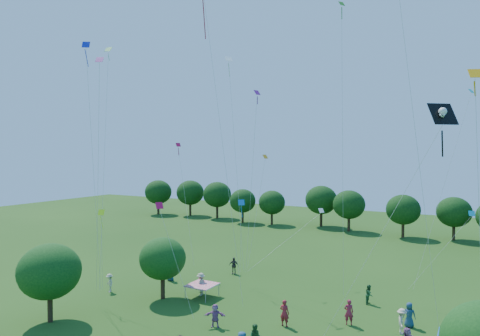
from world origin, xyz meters
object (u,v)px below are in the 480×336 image
near_tree_west (50,271)px  near_tree_north (163,259)px  pirate_kite (439,119)px  tent_red_stripe (202,285)px  red_high_kite (211,51)px

near_tree_west → near_tree_north: size_ratio=1.10×
near_tree_west → pirate_kite: pirate_kite is taller
near_tree_west → near_tree_north: bearing=63.2°
near_tree_west → pirate_kite: (24.77, 1.49, 9.87)m
near_tree_west → tent_red_stripe: size_ratio=2.53×
pirate_kite → red_high_kite: (-15.24, 4.74, 5.78)m
tent_red_stripe → pirate_kite: pirate_kite is taller
near_tree_north → tent_red_stripe: bearing=33.8°
tent_red_stripe → red_high_kite: size_ratio=0.10×
tent_red_stripe → red_high_kite: bearing=-47.4°
tent_red_stripe → red_high_kite: (2.97, -3.23, 18.20)m
tent_red_stripe → pirate_kite: bearing=-23.6°
pirate_kite → red_high_kite: red_high_kite is taller
near_tree_north → pirate_kite: 24.03m
near_tree_west → tent_red_stripe: near_tree_west is taller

